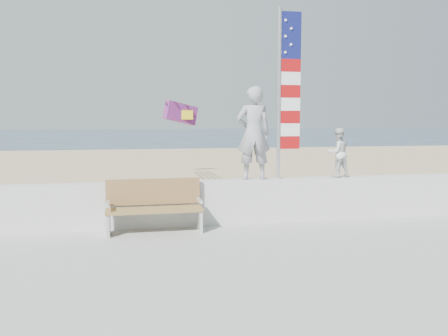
{
  "coord_description": "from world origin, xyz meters",
  "views": [
    {
      "loc": [
        -1.71,
        -7.41,
        2.31
      ],
      "look_at": [
        0.2,
        1.8,
        1.35
      ],
      "focal_mm": 38.0,
      "sensor_mm": 36.0,
      "label": 1
    }
  ],
  "objects": [
    {
      "name": "flag",
      "position": [
        1.53,
        2.0,
        2.99
      ],
      "size": [
        0.5,
        0.08,
        3.5
      ],
      "color": "silver",
      "rests_on": "seawall"
    },
    {
      "name": "child",
      "position": [
        2.73,
        2.0,
        1.61
      ],
      "size": [
        0.58,
        0.49,
        1.06
      ],
      "primitive_type": "imported",
      "rotation": [
        0.0,
        0.0,
        3.33
      ],
      "color": "silver",
      "rests_on": "seawall"
    },
    {
      "name": "adult",
      "position": [
        0.86,
        2.0,
        2.03
      ],
      "size": [
        0.73,
        0.51,
        1.91
      ],
      "primitive_type": "imported",
      "rotation": [
        0.0,
        0.0,
        3.06
      ],
      "color": "#949398",
      "rests_on": "seawall"
    },
    {
      "name": "bench",
      "position": [
        -1.21,
        1.55,
        0.69
      ],
      "size": [
        1.8,
        0.57,
        1.0
      ],
      "color": "olive",
      "rests_on": "boardwalk"
    },
    {
      "name": "parafoil_kite",
      "position": [
        -0.2,
        5.6,
        2.48
      ],
      "size": [
        1.0,
        0.59,
        0.67
      ],
      "color": "red",
      "rests_on": "ground"
    },
    {
      "name": "ground",
      "position": [
        0.0,
        0.0,
        0.0
      ],
      "size": [
        220.0,
        220.0,
        0.0
      ],
      "primitive_type": "plane",
      "color": "#2B4156",
      "rests_on": "ground"
    },
    {
      "name": "sand",
      "position": [
        0.0,
        9.0,
        0.04
      ],
      "size": [
        90.0,
        40.0,
        0.08
      ],
      "primitive_type": "cube",
      "color": "tan",
      "rests_on": "ground"
    },
    {
      "name": "seawall",
      "position": [
        0.0,
        2.0,
        0.63
      ],
      "size": [
        30.0,
        0.35,
        0.9
      ],
      "primitive_type": "cube",
      "color": "silver",
      "rests_on": "boardwalk"
    }
  ]
}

